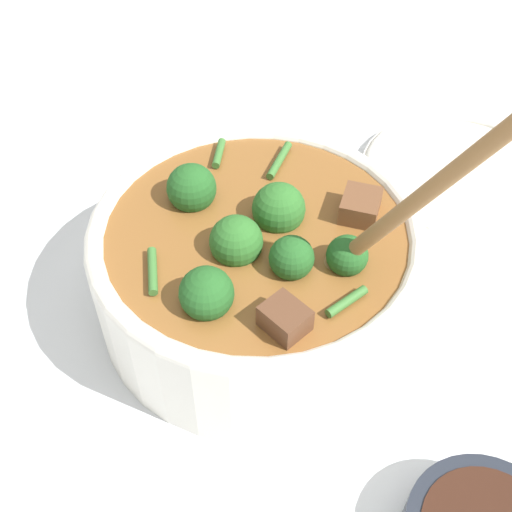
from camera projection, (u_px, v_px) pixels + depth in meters
The scene contains 3 objects.
ground_plane at pixel (256, 305), 0.59m from camera, with size 4.00×4.00×0.00m, color silver.
stew_bowl at pixel (256, 261), 0.54m from camera, with size 0.27×0.31×0.28m.
empty_plate at pixel (461, 173), 0.70m from camera, with size 0.22×0.22×0.02m.
Camera 1 is at (0.35, 0.12, 0.46)m, focal length 45.00 mm.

